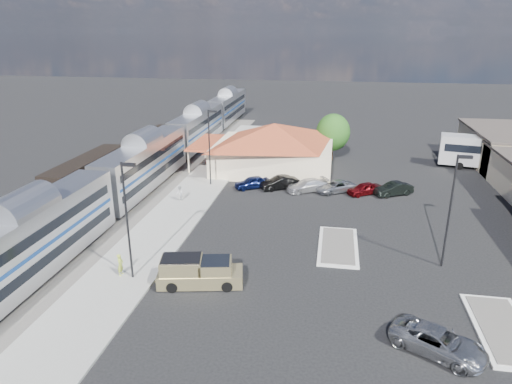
% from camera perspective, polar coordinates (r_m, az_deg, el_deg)
% --- Properties ---
extents(ground, '(280.00, 280.00, 0.00)m').
position_cam_1_polar(ground, '(38.09, 4.13, -7.73)').
color(ground, black).
rests_on(ground, ground).
extents(railbed, '(16.00, 100.00, 0.12)m').
position_cam_1_polar(railbed, '(51.22, -18.93, -1.39)').
color(railbed, '#4C4944').
rests_on(railbed, ground).
extents(platform, '(5.50, 92.00, 0.18)m').
position_cam_1_polar(platform, '(45.90, -10.16, -2.98)').
color(platform, gray).
rests_on(platform, ground).
extents(passenger_train, '(3.00, 104.00, 5.55)m').
position_cam_1_polar(passenger_train, '(53.76, -13.70, 3.25)').
color(passenger_train, silver).
rests_on(passenger_train, ground).
extents(freight_cars, '(2.80, 46.00, 4.00)m').
position_cam_1_polar(freight_cars, '(54.77, -20.32, 1.84)').
color(freight_cars, black).
rests_on(freight_cars, ground).
extents(station_depot, '(18.35, 12.24, 6.20)m').
position_cam_1_polar(station_depot, '(59.98, 2.22, 5.71)').
color(station_depot, beige).
rests_on(station_depot, ground).
extents(traffic_island_south, '(3.30, 7.50, 0.21)m').
position_cam_1_polar(traffic_island_south, '(39.72, 10.22, -6.64)').
color(traffic_island_south, silver).
rests_on(traffic_island_south, ground).
extents(traffic_island_north, '(3.30, 7.50, 0.21)m').
position_cam_1_polar(traffic_island_north, '(32.88, 28.47, -14.88)').
color(traffic_island_north, silver).
rests_on(traffic_island_north, ground).
extents(lamp_plat_s, '(1.08, 0.25, 9.00)m').
position_cam_1_polar(lamp_plat_s, '(33.33, -15.77, -2.47)').
color(lamp_plat_s, black).
rests_on(lamp_plat_s, ground).
extents(lamp_plat_n, '(1.08, 0.25, 9.00)m').
position_cam_1_polar(lamp_plat_n, '(53.07, -5.77, 6.26)').
color(lamp_plat_n, black).
rests_on(lamp_plat_n, ground).
extents(lamp_lot, '(1.08, 0.25, 9.00)m').
position_cam_1_polar(lamp_lot, '(36.96, 23.34, -1.20)').
color(lamp_lot, black).
rests_on(lamp_lot, ground).
extents(tree_depot, '(4.71, 4.71, 6.63)m').
position_cam_1_polar(tree_depot, '(65.14, 9.61, 7.37)').
color(tree_depot, '#382314').
rests_on(tree_depot, ground).
extents(pickup_truck, '(6.37, 3.34, 2.09)m').
position_cam_1_polar(pickup_truck, '(33.54, -6.96, -9.93)').
color(pickup_truck, tan).
rests_on(pickup_truck, ground).
extents(suv, '(5.86, 4.81, 1.49)m').
position_cam_1_polar(suv, '(29.12, 21.83, -16.98)').
color(suv, gray).
rests_on(suv, ground).
extents(coach_bus, '(13.73, 5.39, 4.31)m').
position_cam_1_polar(coach_bus, '(67.54, 27.66, 4.49)').
color(coach_bus, silver).
rests_on(coach_bus, ground).
extents(person_a, '(0.42, 0.63, 1.70)m').
position_cam_1_polar(person_a, '(35.66, -16.60, -8.70)').
color(person_a, '#A6B939').
rests_on(person_a, platform).
extents(person_b, '(0.93, 1.03, 1.72)m').
position_cam_1_polar(person_b, '(49.30, -9.54, -0.17)').
color(person_b, silver).
rests_on(person_b, platform).
extents(parked_car_a, '(4.43, 3.55, 1.42)m').
position_cam_1_polar(parked_car_a, '(53.20, -0.49, 1.21)').
color(parked_car_a, '#0D1745').
rests_on(parked_car_a, ground).
extents(parked_car_b, '(4.72, 3.67, 1.50)m').
position_cam_1_polar(parked_car_b, '(53.02, 2.97, 1.16)').
color(parked_car_b, black).
rests_on(parked_car_b, ground).
extents(parked_car_c, '(5.20, 4.16, 1.41)m').
position_cam_1_polar(parked_car_c, '(52.49, 6.40, 0.83)').
color(parked_car_c, silver).
rests_on(parked_car_c, ground).
extents(parked_car_d, '(5.13, 4.34, 1.31)m').
position_cam_1_polar(parked_car_d, '(52.73, 9.89, 0.68)').
color(parked_car_d, gray).
rests_on(parked_car_d, ground).
extents(parked_car_e, '(4.22, 3.52, 1.36)m').
position_cam_1_polar(parked_car_e, '(52.57, 13.37, 0.40)').
color(parked_car_e, maroon).
rests_on(parked_car_e, ground).
extents(parked_car_f, '(4.62, 3.53, 1.46)m').
position_cam_1_polar(parked_car_f, '(53.16, 16.80, 0.36)').
color(parked_car_f, black).
rests_on(parked_car_f, ground).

